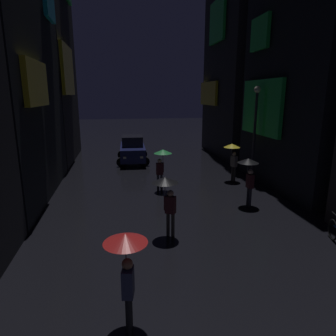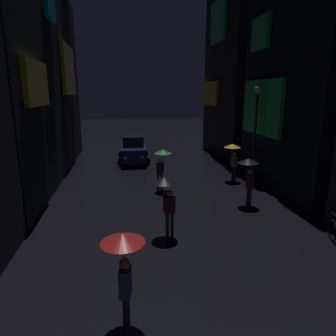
# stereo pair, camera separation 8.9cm
# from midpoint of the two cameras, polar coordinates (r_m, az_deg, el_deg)

# --- Properties ---
(building_left_far) EXTENTS (4.25, 7.70, 18.10)m
(building_left_far) POSITION_cam_midpoint_polar(r_m,az_deg,el_deg) (24.20, -23.57, 22.92)
(building_left_far) COLOR black
(building_left_far) RESTS_ON ground
(building_right_mid) EXTENTS (4.25, 7.65, 14.54)m
(building_right_mid) POSITION_cam_midpoint_polar(r_m,az_deg,el_deg) (17.40, 26.61, 20.67)
(building_right_mid) COLOR black
(building_right_mid) RESTS_ON ground
(pedestrian_foreground_left_black) EXTENTS (0.90, 0.90, 2.12)m
(pedestrian_foreground_left_black) POSITION_cam_midpoint_polar(r_m,az_deg,el_deg) (13.32, 15.30, -0.18)
(pedestrian_foreground_left_black) COLOR #2D2D38
(pedestrian_foreground_left_black) RESTS_ON ground
(pedestrian_near_crossing_yellow) EXTENTS (0.90, 0.90, 2.12)m
(pedestrian_near_crossing_yellow) POSITION_cam_midpoint_polar(r_m,az_deg,el_deg) (17.07, 12.42, 3.00)
(pedestrian_near_crossing_yellow) COLOR #38332D
(pedestrian_near_crossing_yellow) RESTS_ON ground
(pedestrian_midstreet_left_red) EXTENTS (0.90, 0.90, 2.12)m
(pedestrian_midstreet_left_red) POSITION_cam_midpoint_polar(r_m,az_deg,el_deg) (6.25, -8.03, -16.17)
(pedestrian_midstreet_left_red) COLOR black
(pedestrian_midstreet_left_red) RESTS_ON ground
(pedestrian_foreground_right_black) EXTENTS (0.90, 0.90, 2.12)m
(pedestrian_foreground_right_black) POSITION_cam_midpoint_polar(r_m,az_deg,el_deg) (10.04, -0.13, -4.21)
(pedestrian_foreground_right_black) COLOR #38332D
(pedestrian_foreground_right_black) RESTS_ON ground
(pedestrian_far_right_green) EXTENTS (0.90, 0.90, 2.12)m
(pedestrian_far_right_green) POSITION_cam_midpoint_polar(r_m,az_deg,el_deg) (14.97, -0.98, 1.83)
(pedestrian_far_right_green) COLOR #2D2D38
(pedestrian_far_right_green) RESTS_ON ground
(car_distant) EXTENTS (2.35, 4.20, 1.92)m
(car_distant) POSITION_cam_midpoint_polar(r_m,az_deg,el_deg) (21.72, -6.52, 3.52)
(car_distant) COLOR navy
(car_distant) RESTS_ON ground
(streetlamp_right_far) EXTENTS (0.36, 0.36, 5.22)m
(streetlamp_right_far) POSITION_cam_midpoint_polar(r_m,az_deg,el_deg) (16.77, 16.50, 8.16)
(streetlamp_right_far) COLOR #2D2D33
(streetlamp_right_far) RESTS_ON ground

